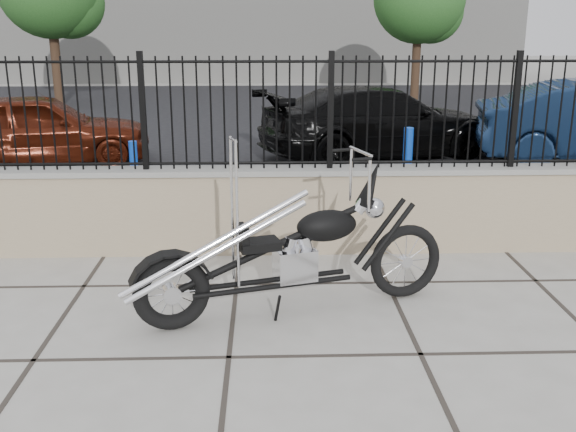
% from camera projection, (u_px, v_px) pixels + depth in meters
% --- Properties ---
extents(ground_plane, '(90.00, 90.00, 0.00)m').
position_uv_depth(ground_plane, '(229.00, 358.00, 5.22)').
color(ground_plane, '#99968E').
rests_on(ground_plane, ground).
extents(parking_lot, '(30.00, 30.00, 0.00)m').
position_uv_depth(parking_lot, '(254.00, 122.00, 17.21)').
color(parking_lot, black).
rests_on(parking_lot, ground).
extents(retaining_wall, '(14.00, 0.36, 0.96)m').
position_uv_depth(retaining_wall, '(239.00, 211.00, 7.48)').
color(retaining_wall, gray).
rests_on(retaining_wall, ground_plane).
extents(iron_fence, '(14.00, 0.08, 1.20)m').
position_uv_depth(iron_fence, '(237.00, 113.00, 7.18)').
color(iron_fence, black).
rests_on(iron_fence, retaining_wall).
extents(chopper_motorcycle, '(2.74, 1.24, 1.63)m').
position_uv_depth(chopper_motorcycle, '(289.00, 226.00, 5.79)').
color(chopper_motorcycle, black).
rests_on(chopper_motorcycle, ground_plane).
extents(car_red, '(4.09, 2.35, 1.31)m').
position_uv_depth(car_red, '(38.00, 129.00, 11.98)').
color(car_red, '#4A170A').
rests_on(car_red, parking_lot).
extents(car_black, '(4.94, 3.17, 1.33)m').
position_uv_depth(car_black, '(380.00, 122.00, 12.72)').
color(car_black, black).
rests_on(car_black, parking_lot).
extents(bollard_a, '(0.13, 0.13, 0.94)m').
position_uv_depth(bollard_a, '(135.00, 175.00, 9.22)').
color(bollard_a, blue).
rests_on(bollard_a, ground_plane).
extents(bollard_b, '(0.14, 0.14, 1.10)m').
position_uv_depth(bollard_b, '(407.00, 167.00, 9.35)').
color(bollard_b, '#0C32B6').
rests_on(bollard_b, ground_plane).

